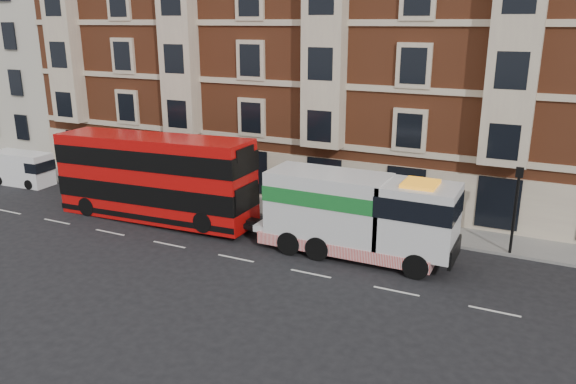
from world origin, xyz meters
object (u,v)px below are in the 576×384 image
(tow_truck, at_px, (354,214))
(box_van, at_px, (22,169))
(pedestrian, at_px, (120,177))
(double_decker_bus, at_px, (154,176))

(tow_truck, distance_m, box_van, 25.40)
(box_van, distance_m, pedestrian, 7.55)
(box_van, height_order, pedestrian, box_van)
(box_van, bearing_deg, tow_truck, -7.21)
(double_decker_bus, height_order, box_van, double_decker_bus)
(double_decker_bus, bearing_deg, tow_truck, -0.00)
(double_decker_bus, height_order, pedestrian, double_decker_bus)
(tow_truck, bearing_deg, double_decker_bus, 180.00)
(double_decker_bus, height_order, tow_truck, double_decker_bus)
(tow_truck, bearing_deg, pedestrian, 168.67)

